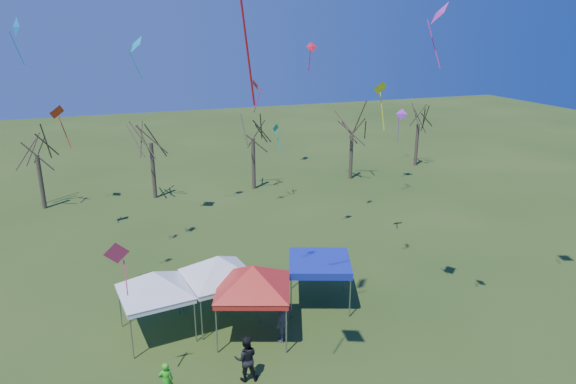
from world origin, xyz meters
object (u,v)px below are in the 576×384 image
at_px(tree_2, 149,122).
at_px(tree_5, 419,109).
at_px(tree_3, 253,119).
at_px(tent_white_mid, 218,260).
at_px(tree_4, 353,114).
at_px(tent_red, 253,270).
at_px(tent_blue, 319,263).
at_px(person_grey, 283,322).
at_px(person_dark, 246,358).
at_px(person_green, 166,380).
at_px(tree_1, 34,135).
at_px(tent_white_west, 153,276).

xyz_separation_m(tree_2, tree_5, (26.09, 1.69, -0.56)).
bearing_deg(tree_3, tent_white_mid, -110.57).
distance_m(tree_3, tree_4, 9.32).
relative_size(tree_5, tent_red, 1.75).
bearing_deg(tent_white_mid, tree_5, 40.76).
distance_m(tent_blue, person_grey, 4.04).
bearing_deg(person_dark, tent_red, -99.81).
height_order(person_dark, person_green, person_dark).
height_order(tent_white_mid, person_dark, tent_white_mid).
relative_size(tree_2, tree_3, 1.03).
relative_size(tree_5, person_grey, 3.95).
bearing_deg(person_dark, tent_blue, -126.23).
distance_m(tree_2, person_green, 25.47).
distance_m(tree_4, person_grey, 27.13).
distance_m(tree_4, person_dark, 29.99).
height_order(tree_1, tree_5, tree_1).
bearing_deg(tree_4, tent_blue, -120.35).
relative_size(tent_white_mid, tent_red, 1.00).
xyz_separation_m(tent_white_mid, person_dark, (-0.02, -4.89, -2.08)).
distance_m(tent_blue, person_green, 9.54).
height_order(tree_2, tent_white_west, tree_2).
bearing_deg(tent_white_mid, tent_white_west, -171.58).
height_order(tree_2, tree_3, tree_2).
height_order(tree_2, person_dark, tree_2).
distance_m(tent_white_mid, tent_red, 2.22).
relative_size(tree_4, tent_blue, 2.02).
xyz_separation_m(person_dark, person_green, (-3.14, -0.00, -0.21)).
height_order(tent_white_mid, tent_blue, tent_white_mid).
bearing_deg(tree_3, tree_5, 6.52).
bearing_deg(person_dark, person_green, 11.79).
bearing_deg(tree_5, tent_red, -135.50).
relative_size(tree_2, tent_white_west, 1.97).
distance_m(tent_white_west, person_grey, 6.11).
bearing_deg(tree_2, tree_3, -2.27).
xyz_separation_m(tent_white_west, tent_blue, (8.08, 0.15, -0.77)).
distance_m(tent_red, person_dark, 3.93).
distance_m(tree_1, tent_red, 24.60).
bearing_deg(person_dark, person_grey, -126.25).
relative_size(tree_4, tent_white_mid, 1.86).
bearing_deg(tree_5, person_green, -136.81).
bearing_deg(person_grey, tent_blue, 179.16).
distance_m(tree_1, tent_white_mid, 22.43).
distance_m(tent_blue, person_dark, 6.96).
xyz_separation_m(tree_4, tent_blue, (-11.60, -19.80, -3.86)).
height_order(tent_white_west, tent_red, tent_red).
bearing_deg(tree_1, person_dark, -69.36).
distance_m(tent_white_west, tent_red, 4.42).
bearing_deg(tree_2, person_grey, -81.82).
bearing_deg(tree_1, tent_red, -64.28).
relative_size(tree_4, person_grey, 4.18).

